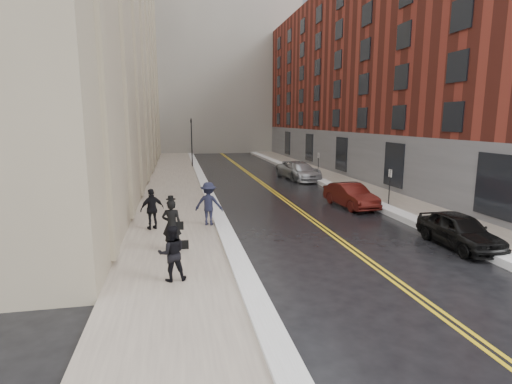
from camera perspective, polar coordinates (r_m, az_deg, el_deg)
name	(u,v)px	position (r m, az deg, el deg)	size (l,w,h in m)	color
ground	(301,264)	(14.51, 6.40, -10.13)	(160.00, 160.00, 0.00)	black
sidewalk_left	(174,190)	(29.37, -11.67, 0.31)	(4.00, 64.00, 0.15)	gray
sidewalk_right	(349,184)	(32.20, 13.11, 1.12)	(3.00, 64.00, 0.15)	gray
lane_stripe_a	(267,188)	(30.11, 1.54, 0.63)	(0.12, 64.00, 0.01)	gold
lane_stripe_b	(270,188)	(30.16, 1.98, 0.64)	(0.12, 64.00, 0.01)	gold
snow_ridge_left	(206,188)	(29.43, -7.19, 0.57)	(0.70, 60.80, 0.26)	white
snow_ridge_right	(327,184)	(31.47, 10.04, 1.16)	(0.85, 60.80, 0.30)	white
building_right	(405,78)	(42.17, 20.51, 15.02)	(14.00, 50.00, 18.00)	maroon
tower_far_right	(269,30)	(82.77, 1.83, 22.08)	(22.00, 18.00, 44.00)	slate
traffic_signal	(192,139)	(43.02, -9.18, 7.53)	(0.18, 0.15, 5.20)	black
parking_sign_near	(390,184)	(24.47, 18.55, 1.06)	(0.06, 0.35, 2.23)	black
parking_sign_far	(318,163)	(35.29, 8.89, 4.15)	(0.06, 0.35, 2.23)	black
car_black	(459,230)	(17.98, 27.05, -4.88)	(1.64, 4.08, 1.39)	black
car_maroon	(351,195)	(23.96, 13.36, -0.47)	(1.47, 4.22, 1.39)	#400E0B
car_silver_near	(302,172)	(34.06, 6.53, 2.90)	(2.01, 4.95, 1.44)	#AAADB2
car_silver_far	(298,170)	(34.81, 6.08, 3.11)	(2.47, 5.35, 1.49)	gray
pedestrian_main	(172,225)	(15.40, -11.95, -4.64)	(0.72, 0.47, 1.98)	black
pedestrian_a	(172,253)	(12.62, -11.93, -8.55)	(0.85, 0.66, 1.74)	black
pedestrian_b	(209,204)	(18.87, -6.76, -1.66)	(1.31, 0.76, 2.04)	#1A1C2F
pedestrian_c	(152,209)	(18.60, -14.61, -2.37)	(1.09, 0.45, 1.86)	black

